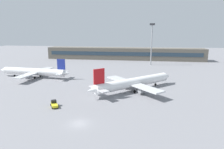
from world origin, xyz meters
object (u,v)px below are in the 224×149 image
Objects in this scene: airplane_near at (135,82)px; floodlight_tower_west at (152,41)px; airplane_mid at (33,72)px; baggage_tug_yellow at (54,104)px.

floodlight_tower_west is at bearing 82.03° from airplane_near.
baggage_tug_yellow is at bearing -52.07° from airplane_mid.
baggage_tug_yellow is at bearing -137.98° from airplane_near.
airplane_mid is at bearing -141.13° from floodlight_tower_west.
airplane_near reaches higher than airplane_mid.
airplane_mid is (-47.19, 12.90, -0.13)m from airplane_near.
floodlight_tower_west is at bearing 38.87° from airplane_mid.
airplane_near is 29.44m from baggage_tug_yellow.
airplane_near is 59.24m from floodlight_tower_west.
floodlight_tower_west reaches higher than airplane_near.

